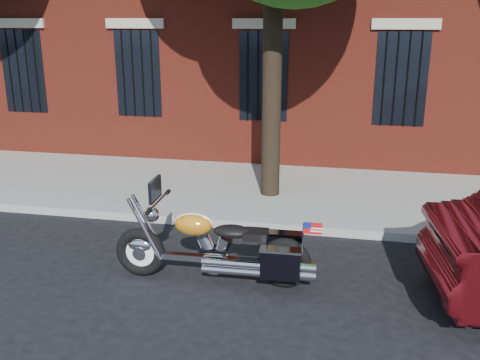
# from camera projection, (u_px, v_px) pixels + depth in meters

# --- Properties ---
(ground) EXTENTS (120.00, 120.00, 0.00)m
(ground) POSITION_uv_depth(u_px,v_px,m) (208.00, 261.00, 7.95)
(ground) COLOR black
(ground) RESTS_ON ground
(curb) EXTENTS (40.00, 0.16, 0.15)m
(curb) POSITION_uv_depth(u_px,v_px,m) (229.00, 223.00, 9.23)
(curb) COLOR gray
(curb) RESTS_ON ground
(sidewalk) EXTENTS (40.00, 3.60, 0.15)m
(sidewalk) POSITION_uv_depth(u_px,v_px,m) (248.00, 190.00, 10.99)
(sidewalk) COLOR gray
(sidewalk) RESTS_ON ground
(motorcycle) EXTENTS (2.84, 0.82, 1.43)m
(motorcycle) POSITION_uv_depth(u_px,v_px,m) (221.00, 250.00, 7.18)
(motorcycle) COLOR black
(motorcycle) RESTS_ON ground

